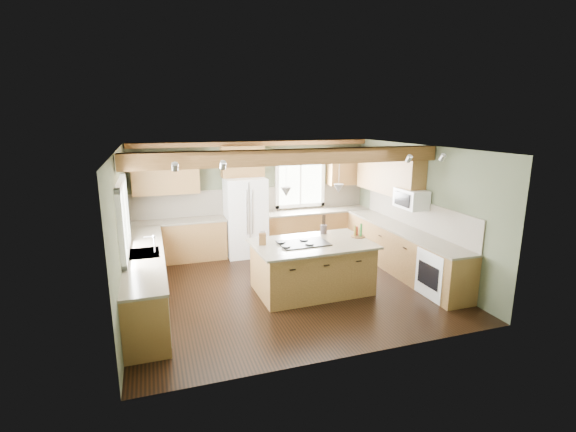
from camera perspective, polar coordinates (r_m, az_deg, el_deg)
name	(u,v)px	position (r m, az deg, el deg)	size (l,w,h in m)	color
floor	(287,287)	(7.98, -0.13, -9.68)	(5.60, 5.60, 0.00)	black
ceiling	(287,148)	(7.37, -0.14, 9.28)	(5.60, 5.60, 0.00)	silver
wall_back	(254,196)	(9.92, -4.66, 2.72)	(5.60, 5.60, 0.00)	#434B35
wall_left	(122,233)	(7.23, -21.73, -2.22)	(5.00, 5.00, 0.00)	#434B35
wall_right	(418,210)	(8.83, 17.39, 0.82)	(5.00, 5.00, 0.00)	#434B35
ceiling_beam	(292,157)	(7.11, 0.59, 8.08)	(5.55, 0.26, 0.26)	#4C3115
soffit_trim	(254,144)	(9.67, -4.66, 9.85)	(5.55, 0.20, 0.10)	#4C3115
backsplash_back	(254,200)	(9.93, -4.63, 2.19)	(5.58, 0.03, 0.58)	brown
backsplash_right	(416,214)	(8.88, 17.08, 0.32)	(0.03, 3.70, 0.58)	brown
base_cab_back_left	(180,241)	(9.58, -14.60, -3.37)	(2.02, 0.60, 0.88)	brown
counter_back_left	(178,221)	(9.46, -14.76, -0.70)	(2.06, 0.64, 0.04)	brown
base_cab_back_right	(317,229)	(10.29, 3.92, -1.80)	(2.62, 0.60, 0.88)	brown
counter_back_right	(317,211)	(10.18, 3.96, 0.70)	(2.66, 0.64, 0.04)	brown
base_cab_left	(146,280)	(7.53, -18.85, -8.29)	(0.60, 3.70, 0.88)	brown
counter_left	(144,254)	(7.37, -19.12, -4.95)	(0.64, 3.74, 0.04)	brown
base_cab_right	(401,251)	(8.92, 15.25, -4.63)	(0.60, 3.70, 0.88)	brown
counter_right	(403,229)	(8.80, 15.43, -1.78)	(0.64, 3.74, 0.04)	brown
upper_cab_back_left	(165,173)	(9.38, -16.42, 5.63)	(1.40, 0.35, 0.90)	brown
upper_cab_over_fridge	(242,161)	(9.57, -6.27, 7.43)	(0.96, 0.35, 0.70)	brown
upper_cab_right	(389,173)	(9.37, 13.59, 5.78)	(0.35, 2.20, 0.90)	brown
upper_cab_back_corner	(346,166)	(10.44, 7.94, 6.77)	(0.90, 0.35, 0.90)	brown
window_left	(122,218)	(7.22, -21.72, -0.20)	(0.04, 1.60, 1.05)	white
window_back	(300,184)	(10.19, 1.65, 4.46)	(1.10, 0.04, 1.00)	white
sink	(144,254)	(7.37, -19.12, -4.92)	(0.50, 0.65, 0.03)	#262628
faucet	(154,245)	(7.33, -17.80, -3.74)	(0.02, 0.02, 0.28)	#B2B2B7
dishwasher	(147,314)	(6.33, -18.75, -12.57)	(0.60, 0.60, 0.84)	white
oven	(442,273)	(7.94, 20.36, -7.35)	(0.60, 0.72, 0.84)	white
microwave	(411,199)	(8.62, 16.50, 2.28)	(0.40, 0.70, 0.38)	white
pendant_left	(286,192)	(7.13, -0.26, 3.32)	(0.18, 0.18, 0.16)	#B2B2B7
pendant_right	(339,189)	(7.53, 6.94, 3.75)	(0.18, 0.18, 0.16)	#B2B2B7
refrigerator	(246,217)	(9.58, -5.82, -0.14)	(0.90, 0.74, 1.80)	white
island	(312,268)	(7.69, 3.29, -7.08)	(2.00, 1.22, 0.88)	brown
island_top	(312,244)	(7.54, 3.33, -3.81)	(2.13, 1.36, 0.04)	brown
cooktop	(304,243)	(7.47, 2.16, -3.72)	(0.87, 0.58, 0.02)	black
knife_block	(263,239)	(7.39, -3.51, -3.17)	(0.13, 0.09, 0.21)	brown
utensil_crock	(324,229)	(8.12, 4.90, -1.83)	(0.13, 0.13, 0.17)	#3B322F
bottle_tray	(358,231)	(7.97, 9.60, -1.98)	(0.27, 0.27, 0.24)	brown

